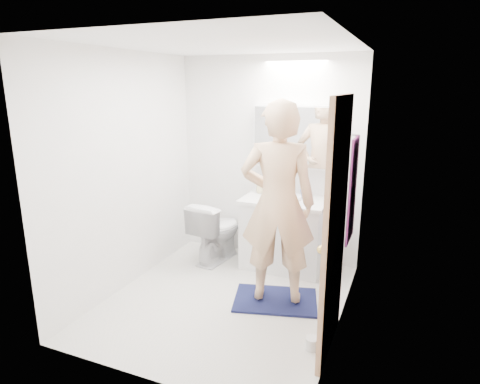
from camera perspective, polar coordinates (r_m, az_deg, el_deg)
The scene contains 23 objects.
floor at distance 4.23m, azimuth -2.00°, elevation -14.66°, with size 2.50×2.50×0.00m, color silver.
ceiling at distance 3.70m, azimuth -2.35°, elevation 19.79°, with size 2.50×2.50×0.00m, color white.
wall_back at distance 4.92m, azimuth 3.97°, elevation 4.46°, with size 2.50×2.50×0.00m, color white.
wall_front at distance 2.75m, azimuth -13.19°, elevation -4.17°, with size 2.50×2.50×0.00m, color white.
wall_left at distance 4.35m, azimuth -15.43°, elevation 2.62°, with size 2.50×2.50×0.00m, color white.
wall_right at distance 3.48m, azimuth 14.51°, elevation -0.25°, with size 2.50×2.50×0.00m, color white.
vanity_cabinet at distance 4.79m, azimuth 6.04°, elevation -5.94°, with size 0.90×0.55×0.78m, color silver.
countertop at distance 4.66m, azimuth 6.18°, elevation -1.22°, with size 0.95×0.58×0.04m, color white.
sink_basin at distance 4.68m, azimuth 6.30°, elevation -0.71°, with size 0.36×0.36×0.03m, color white.
faucet at distance 4.84m, azimuth 6.96°, elevation 0.58°, with size 0.02×0.02×0.16m, color silver.
medicine_cabinet at distance 4.72m, azimuth 7.21°, elevation 7.63°, with size 0.88×0.14×0.70m, color white.
mirror_panel at distance 4.65m, azimuth 6.95°, elevation 7.53°, with size 0.84×0.01×0.66m, color silver.
toilet at distance 4.97m, azimuth -3.29°, elevation -5.34°, with size 0.41×0.73×0.74m, color white.
bath_rug at distance 4.21m, azimuth 4.92°, elevation -14.64°, with size 0.80×0.55×0.02m, color #151841.
person at distance 3.83m, azimuth 5.24°, elevation -1.60°, with size 0.69×0.46×1.91m, color #DAAE83.
door at distance 3.21m, azimuth 12.99°, elevation -5.16°, with size 0.04×0.80×2.00m, color tan.
door_knob at distance 2.96m, azimuth 11.14°, elevation -7.83°, with size 0.06×0.06×0.06m, color gold.
towel at distance 4.04m, azimuth 15.28°, elevation 0.26°, with size 0.02×0.42×1.00m, color #121339.
towel_hook at distance 3.95m, azimuth 15.60°, elevation 7.60°, with size 0.02×0.02×0.07m, color silver.
soap_bottle_a at distance 4.87m, azimuth 2.77°, elevation 1.18°, with size 0.09×0.09×0.23m, color tan.
soap_bottle_b at distance 4.85m, azimuth 4.89°, elevation 0.83°, with size 0.08×0.09×0.19m, color #599DBF.
toothbrush_cup at distance 4.75m, azimuth 8.88°, elevation -0.21°, with size 0.10×0.10×0.09m, color #3957AD.
toilet_paper_roll at distance 3.58m, azimuth 9.95°, elevation -19.90°, with size 0.11×0.11×0.10m, color silver.
Camera 1 is at (1.55, -3.34, 2.07)m, focal length 30.88 mm.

